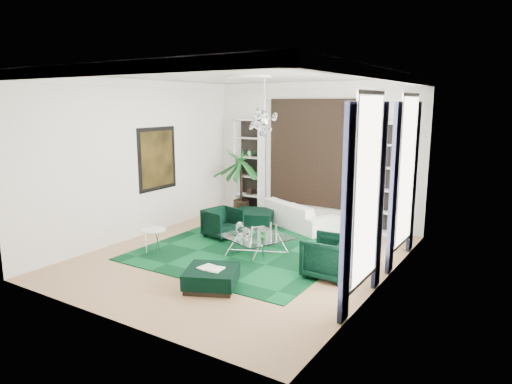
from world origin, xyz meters
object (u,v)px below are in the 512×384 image
Objects in this scene: armchair_left at (222,223)px; ottoman_side at (255,219)px; side_table at (154,241)px; sofa at (297,214)px; coffee_table at (257,245)px; ottoman_front at (212,278)px; armchair_right at (329,257)px; palm at (241,171)px.

armchair_left is 1.24m from ottoman_side.
side_table reaches higher than ottoman_side.
side_table is at bearing -103.91° from ottoman_side.
sofa is 2.53m from coffee_table.
ottoman_front is at bearing -134.66° from armchair_left.
sofa is at bearing -144.87° from armchair_right.
armchair_left is 0.89× the size of ottoman_front.
armchair_right reaches higher than side_table.
ottoman_side is 1.10× the size of ottoman_front.
ottoman_side is (-0.94, -0.62, -0.13)m from sofa.
coffee_table is 2.27m from side_table.
sofa is 1.13m from ottoman_side.
ottoman_front is at bearing -20.96° from side_table.
armchair_right is (2.14, -2.87, 0.05)m from sofa.
side_table reaches higher than ottoman_front.
armchair_left is at bearing 71.57° from side_table.
palm is at bearing 118.37° from ottoman_front.
sofa is 2.99× the size of armchair_left.
palm reaches higher than armchair_right.
ottoman_front is 0.35× the size of palm.
armchair_right is at bearing 10.70° from side_table.
coffee_table is 1.97m from ottoman_front.
armchair_right is at bearing 151.11° from sofa.
coffee_table is at bearing -102.85° from armchair_right.
ottoman_side is at bearing 111.63° from ottoman_front.
ottoman_front is at bearing -68.37° from ottoman_side.
ottoman_side is at bearing -127.71° from armchair_right.
side_table is (-2.26, 0.86, 0.08)m from ottoman_front.
ottoman_front is at bearing -82.23° from coffee_table.
ottoman_front is (0.58, -4.45, -0.17)m from sofa.
armchair_right reaches higher than sofa.
sofa is 4.50m from ottoman_front.
armchair_right is 3.82m from ottoman_side.
palm reaches higher than side_table.
palm is (-0.33, 3.93, 1.03)m from side_table.
armchair_right is at bearing -94.96° from armchair_left.
sofa is 1.92× the size of coffee_table.
sofa reaches higher than ottoman_front.
ottoman_front is (-1.56, -1.58, -0.22)m from armchair_right.
sofa is at bearing -9.67° from palm.
coffee_table is at bearing -56.36° from ottoman_side.
armchair_left reaches higher than ottoman_side.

